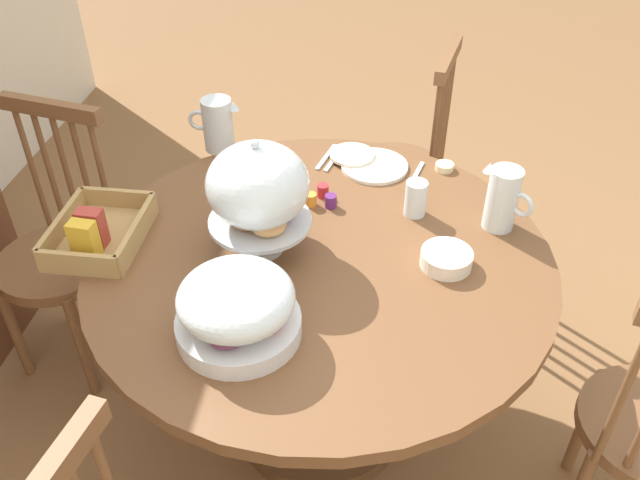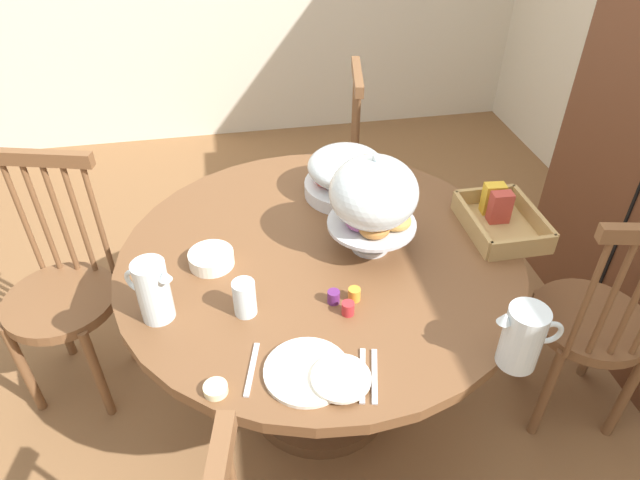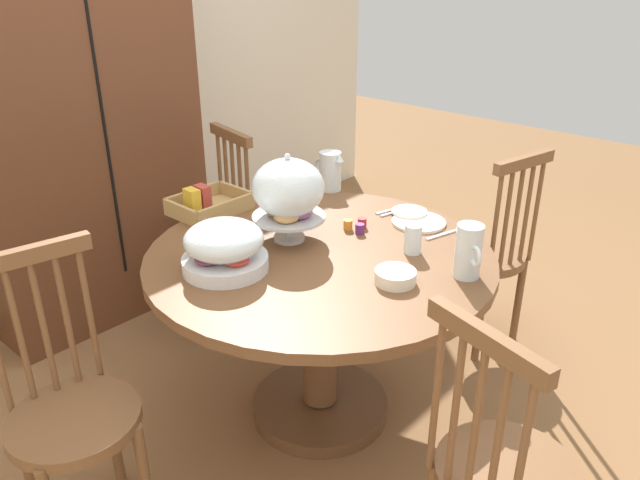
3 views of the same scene
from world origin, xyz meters
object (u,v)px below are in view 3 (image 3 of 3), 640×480
wooden_armoire (75,125)px  windsor_chair_facing_door (486,257)px  cereal_bowl (395,277)px  drinking_glass (413,239)px  china_plate_large (419,222)px  dining_table (320,298)px  china_plate_small (409,212)px  windsor_chair_by_cabinet (502,478)px  pastry_stand_with_dome (288,192)px  windsor_chair_near_window (72,415)px  windsor_chair_far_side (213,236)px  butter_dish (471,235)px  fruit_platter_covered (224,247)px  milk_pitcher (330,173)px  orange_juice_pitcher (468,253)px  cereal_basket (207,204)px

wooden_armoire → windsor_chair_facing_door: size_ratio=2.01×
cereal_bowl → drinking_glass: 0.25m
windsor_chair_facing_door → china_plate_large: windsor_chair_facing_door is taller
dining_table → china_plate_small: china_plate_small is taller
windsor_chair_by_cabinet → pastry_stand_with_dome: bearing=75.6°
windsor_chair_facing_door → windsor_chair_near_window: bearing=167.4°
windsor_chair_far_side → butter_dish: bearing=-78.0°
fruit_platter_covered → china_plate_large: size_ratio=1.36×
fruit_platter_covered → china_plate_small: fruit_platter_covered is taller
cereal_bowl → butter_dish: (0.49, -0.01, -0.01)m
wooden_armoire → butter_dish: bearing=-71.7°
milk_pitcher → drinking_glass: (-0.30, -0.67, -0.03)m
windsor_chair_facing_door → fruit_platter_covered: (-1.24, 0.37, 0.37)m
windsor_chair_by_cabinet → dining_table: bearing=73.4°
windsor_chair_facing_door → orange_juice_pitcher: 0.86m
cereal_basket → butter_dish: bearing=-62.0°
windsor_chair_near_window → milk_pitcher: 1.52m
windsor_chair_near_window → drinking_glass: size_ratio=8.86×
windsor_chair_by_cabinet → fruit_platter_covered: bearing=92.8°
cereal_basket → china_plate_small: bearing=-50.7°
windsor_chair_near_window → orange_juice_pitcher: bearing=-31.7°
dining_table → cereal_basket: (-0.03, 0.62, 0.23)m
pastry_stand_with_dome → fruit_platter_covered: size_ratio=1.15×
orange_juice_pitcher → china_plate_large: orange_juice_pitcher is taller
wooden_armoire → cereal_bowl: bearing=-86.3°
cereal_basket → cereal_bowl: cereal_basket is taller
fruit_platter_covered → china_plate_large: (0.79, -0.27, -0.08)m
cereal_bowl → china_plate_small: bearing=30.1°
fruit_platter_covered → drinking_glass: bearing=-36.7°
windsor_chair_by_cabinet → fruit_platter_covered: windsor_chair_by_cabinet is taller
butter_dish → wooden_armoire: bearing=108.3°
cereal_basket → windsor_chair_near_window: bearing=-154.6°
wooden_armoire → butter_dish: (0.61, -1.84, -0.23)m
wooden_armoire → windsor_chair_near_window: (-0.80, -1.30, -0.53)m
windsor_chair_by_cabinet → fruit_platter_covered: size_ratio=3.25×
dining_table → windsor_chair_by_cabinet: (-0.27, -0.91, -0.09)m
dining_table → orange_juice_pitcher: bearing=-68.4°
dining_table → windsor_chair_facing_door: bearing=-13.2°
windsor_chair_facing_door → orange_juice_pitcher: bearing=-158.9°
milk_pitcher → cereal_basket: milk_pitcher is taller
windsor_chair_facing_door → cereal_bowl: (-0.92, -0.13, 0.31)m
windsor_chair_by_cabinet → cereal_bowl: (0.27, 0.56, 0.31)m
windsor_chair_far_side → fruit_platter_covered: size_ratio=3.25×
china_plate_small → cereal_bowl: cereal_bowl is taller
windsor_chair_by_cabinet → china_plate_large: 1.12m
cereal_bowl → butter_dish: cereal_bowl is taller
dining_table → china_plate_large: 0.52m
pastry_stand_with_dome → cereal_bowl: size_ratio=2.46×
windsor_chair_near_window → windsor_chair_far_side: (1.14, 0.72, 0.00)m
milk_pitcher → drinking_glass: size_ratio=1.67×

